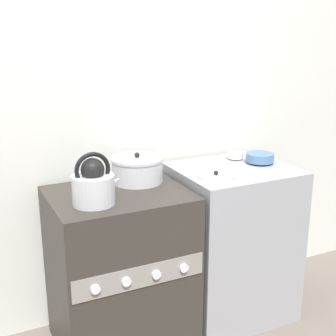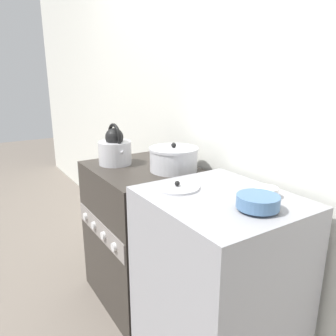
{
  "view_description": "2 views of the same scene",
  "coord_description": "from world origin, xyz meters",
  "px_view_note": "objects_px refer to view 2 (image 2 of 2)",
  "views": [
    {
      "loc": [
        -0.73,
        -1.8,
        1.63
      ],
      "look_at": [
        0.28,
        0.28,
        0.95
      ],
      "focal_mm": 50.0,
      "sensor_mm": 36.0,
      "label": 1
    },
    {
      "loc": [
        1.63,
        -0.58,
        1.38
      ],
      "look_at": [
        0.23,
        0.31,
        0.9
      ],
      "focal_mm": 35.0,
      "sensor_mm": 36.0,
      "label": 2
    }
  ],
  "objects_px": {
    "cooking_pot": "(174,159)",
    "enamel_bowl": "(258,202)",
    "kettle": "(115,149)",
    "stove": "(143,234)",
    "small_ceramic_bowl": "(267,192)",
    "loose_pot_lid": "(177,187)"
  },
  "relations": [
    {
      "from": "cooking_pot",
      "to": "enamel_bowl",
      "type": "distance_m",
      "value": 0.72
    },
    {
      "from": "kettle",
      "to": "enamel_bowl",
      "type": "distance_m",
      "value": 1.02
    },
    {
      "from": "cooking_pot",
      "to": "stove",
      "type": "bearing_deg",
      "value": -141.53
    },
    {
      "from": "enamel_bowl",
      "to": "small_ceramic_bowl",
      "type": "distance_m",
      "value": 0.15
    },
    {
      "from": "kettle",
      "to": "cooking_pot",
      "type": "bearing_deg",
      "value": 35.84
    },
    {
      "from": "kettle",
      "to": "loose_pot_lid",
      "type": "xyz_separation_m",
      "value": [
        0.66,
        0.01,
        -0.05
      ]
    },
    {
      "from": "stove",
      "to": "enamel_bowl",
      "type": "distance_m",
      "value": 1.0
    },
    {
      "from": "kettle",
      "to": "cooking_pot",
      "type": "xyz_separation_m",
      "value": [
        0.3,
        0.22,
        -0.03
      ]
    },
    {
      "from": "stove",
      "to": "small_ceramic_bowl",
      "type": "bearing_deg",
      "value": 11.02
    },
    {
      "from": "cooking_pot",
      "to": "small_ceramic_bowl",
      "type": "relative_size",
      "value": 2.94
    },
    {
      "from": "kettle",
      "to": "small_ceramic_bowl",
      "type": "bearing_deg",
      "value": 14.98
    },
    {
      "from": "enamel_bowl",
      "to": "loose_pot_lid",
      "type": "distance_m",
      "value": 0.38
    },
    {
      "from": "kettle",
      "to": "small_ceramic_bowl",
      "type": "relative_size",
      "value": 2.63
    },
    {
      "from": "loose_pot_lid",
      "to": "enamel_bowl",
      "type": "bearing_deg",
      "value": 17.3
    },
    {
      "from": "cooking_pot",
      "to": "enamel_bowl",
      "type": "bearing_deg",
      "value": -8.12
    },
    {
      "from": "kettle",
      "to": "cooking_pot",
      "type": "relative_size",
      "value": 0.9
    },
    {
      "from": "loose_pot_lid",
      "to": "stove",
      "type": "bearing_deg",
      "value": 169.64
    },
    {
      "from": "stove",
      "to": "loose_pot_lid",
      "type": "relative_size",
      "value": 4.38
    },
    {
      "from": "loose_pot_lid",
      "to": "kettle",
      "type": "bearing_deg",
      "value": -179.53
    },
    {
      "from": "stove",
      "to": "loose_pot_lid",
      "type": "xyz_separation_m",
      "value": [
        0.51,
        -0.09,
        0.47
      ]
    },
    {
      "from": "stove",
      "to": "kettle",
      "type": "distance_m",
      "value": 0.55
    },
    {
      "from": "kettle",
      "to": "cooking_pot",
      "type": "height_order",
      "value": "kettle"
    }
  ]
}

